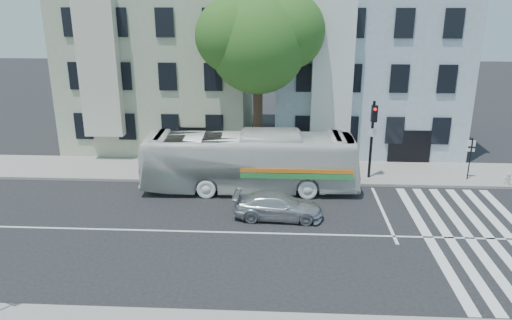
# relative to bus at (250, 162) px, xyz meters

# --- Properties ---
(ground) EXTENTS (120.00, 120.00, 0.00)m
(ground) POSITION_rel_bus_xyz_m (0.27, -5.20, -1.62)
(ground) COLOR black
(ground) RESTS_ON ground
(sidewalk_far) EXTENTS (80.00, 4.00, 0.15)m
(sidewalk_far) POSITION_rel_bus_xyz_m (0.27, 2.80, -1.55)
(sidewalk_far) COLOR gray
(sidewalk_far) RESTS_ON ground
(building_left) EXTENTS (12.00, 10.00, 11.00)m
(building_left) POSITION_rel_bus_xyz_m (-6.73, 9.80, 3.88)
(building_left) COLOR #A5AC91
(building_left) RESTS_ON ground
(building_right) EXTENTS (12.00, 10.00, 11.00)m
(building_right) POSITION_rel_bus_xyz_m (7.27, 9.80, 3.88)
(building_right) COLOR #98ABB5
(building_right) RESTS_ON ground
(street_tree) EXTENTS (7.30, 5.90, 11.10)m
(street_tree) POSITION_rel_bus_xyz_m (0.33, 3.54, 6.21)
(street_tree) COLOR #2D2116
(street_tree) RESTS_ON ground
(bus) EXTENTS (3.10, 11.72, 3.24)m
(bus) POSITION_rel_bus_xyz_m (0.00, 0.00, 0.00)
(bus) COLOR white
(bus) RESTS_ON ground
(sedan) EXTENTS (1.92, 4.34, 1.24)m
(sedan) POSITION_rel_bus_xyz_m (1.59, -3.53, -1.00)
(sedan) COLOR silver
(sedan) RESTS_ON ground
(hedge) EXTENTS (8.17, 4.05, 0.70)m
(hedge) POSITION_rel_bus_xyz_m (-1.28, 1.10, -1.12)
(hedge) COLOR #376420
(hedge) RESTS_ON sidewalk_far
(traffic_signal) EXTENTS (0.48, 0.55, 4.63)m
(traffic_signal) POSITION_rel_bus_xyz_m (6.77, 1.78, 1.37)
(traffic_signal) COLOR black
(traffic_signal) RESTS_ON ground
(fire_hydrant) EXTENTS (0.43, 0.25, 0.74)m
(fire_hydrant) POSITION_rel_bus_xyz_m (14.27, 1.10, -1.09)
(fire_hydrant) COLOR silver
(fire_hydrant) RESTS_ON sidewalk_far
(far_sign_pole) EXTENTS (0.44, 0.20, 2.44)m
(far_sign_pole) POSITION_rel_bus_xyz_m (12.37, 1.96, 0.08)
(far_sign_pole) COLOR black
(far_sign_pole) RESTS_ON sidewalk_far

